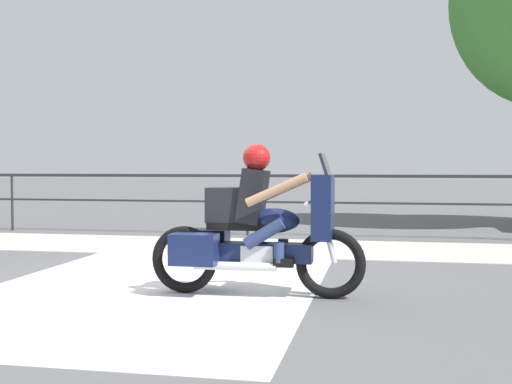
{
  "coord_description": "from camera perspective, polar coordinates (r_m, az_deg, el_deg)",
  "views": [
    {
      "loc": [
        2.57,
        -7.14,
        1.37
      ],
      "look_at": [
        1.2,
        -0.1,
        1.08
      ],
      "focal_mm": 45.0,
      "sensor_mm": 36.0,
      "label": 1
    }
  ],
  "objects": [
    {
      "name": "ground_plane",
      "position": [
        7.71,
        -8.71,
        -7.92
      ],
      "size": [
        120.0,
        120.0,
        0.0
      ],
      "primitive_type": "plane",
      "color": "#565659"
    },
    {
      "name": "motorcycle",
      "position": [
        6.74,
        -0.02,
        -3.31
      ],
      "size": [
        2.29,
        0.76,
        1.6
      ],
      "rotation": [
        0.0,
        0.0,
        0.08
      ],
      "color": "black",
      "rests_on": "ground"
    },
    {
      "name": "fence_railing",
      "position": [
        12.59,
        -0.76,
        0.42
      ],
      "size": [
        36.0,
        0.05,
        1.21
      ],
      "color": "#232326",
      "rests_on": "ground"
    },
    {
      "name": "crosswalk_band",
      "position": [
        7.51,
        -8.76,
        -8.17
      ],
      "size": [
        3.66,
        6.0,
        0.01
      ],
      "primitive_type": "cube",
      "color": "silver",
      "rests_on": "ground"
    },
    {
      "name": "sidewalk_band",
      "position": [
        10.94,
        -2.66,
        -4.83
      ],
      "size": [
        44.0,
        2.4,
        0.01
      ],
      "primitive_type": "cube",
      "color": "#B7B2A8",
      "rests_on": "ground"
    }
  ]
}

